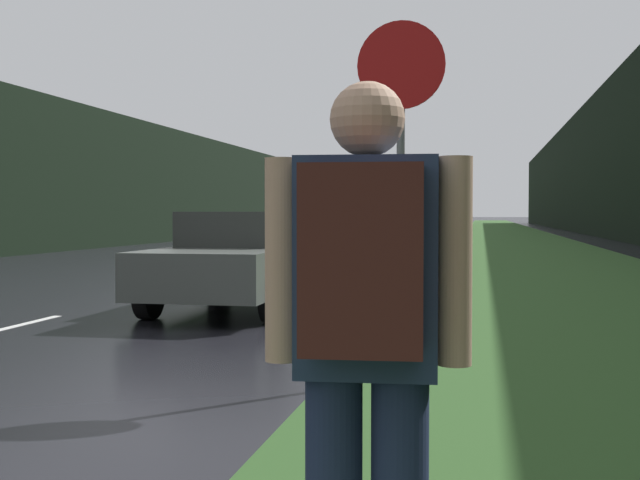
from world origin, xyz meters
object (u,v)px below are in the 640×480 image
Objects in this scene: car_passing_near at (243,259)px; car_passing_far at (374,234)px; stop_sign at (401,156)px; hitchhiker_with_backpack at (366,338)px; delivery_truck at (412,209)px.

car_passing_far is at bearing -90.00° from car_passing_near.
hitchhiker_with_backpack is (0.34, -4.42, -0.86)m from stop_sign.
car_passing_near is 0.62× the size of delivery_truck.
stop_sign reaches higher than car_passing_far.
delivery_truck reaches higher than car_passing_far.
car_passing_far is (-0.00, 14.86, -0.02)m from car_passing_near.
delivery_truck is at bearing 90.57° from hitchhiker_with_backpack.
hitchhiker_with_backpack is 0.39× the size of car_passing_far.
car_passing_near is at bearing 104.93° from hitchhiker_with_backpack.
stop_sign is at bearing 90.18° from hitchhiker_with_backpack.
car_passing_near is 81.82m from delivery_truck.
stop_sign is 1.68× the size of hitchhiker_with_backpack.
delivery_truck is (-4.40, 81.69, 1.20)m from car_passing_near.
hitchhiker_with_backpack is 91.09m from delivery_truck.
stop_sign is 86.66m from delivery_truck.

